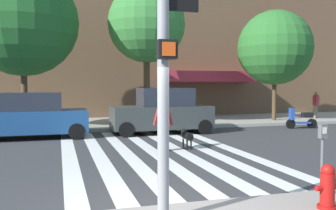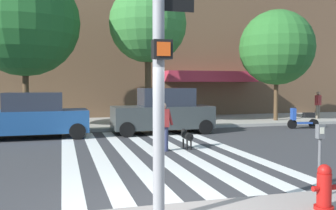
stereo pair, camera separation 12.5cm
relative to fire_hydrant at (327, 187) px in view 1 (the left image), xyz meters
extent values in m
plane|color=#353538|center=(-2.68, 6.77, -0.52)|extent=(160.00, 160.00, 0.00)
cube|color=#9A988E|center=(-2.68, 15.55, -0.45)|extent=(80.00, 6.00, 0.15)
cube|color=silver|center=(-4.01, 6.77, -0.52)|extent=(0.45, 10.96, 0.01)
cube|color=silver|center=(-3.11, 6.77, -0.52)|extent=(0.45, 10.96, 0.01)
cube|color=silver|center=(-2.21, 6.77, -0.52)|extent=(0.45, 10.96, 0.01)
cube|color=silver|center=(-1.31, 6.77, -0.52)|extent=(0.45, 10.96, 0.01)
cube|color=silver|center=(-0.41, 6.77, -0.52)|extent=(0.45, 10.96, 0.01)
cube|color=silver|center=(0.49, 6.77, -0.52)|extent=(0.45, 10.96, 0.01)
cube|color=silver|center=(1.39, 6.77, -0.52)|extent=(0.45, 10.96, 0.01)
cube|color=#B62C41|center=(5.28, 17.95, 2.23)|extent=(6.21, 1.60, 0.70)
cylinder|color=gray|center=(-2.78, 0.27, 2.53)|extent=(0.18, 0.18, 5.80)
cube|color=black|center=(-2.78, 0.07, 2.23)|extent=(0.28, 0.18, 0.28)
cube|color=#E54C14|center=(-2.78, -0.03, 2.23)|extent=(0.20, 0.01, 0.20)
cube|color=black|center=(-2.50, 0.27, 2.93)|extent=(0.56, 0.03, 0.20)
cylinder|color=#A7120F|center=(0.00, 0.00, -0.34)|extent=(0.32, 0.32, 0.06)
cylinder|color=#A7120F|center=(0.00, 0.00, -0.04)|extent=(0.24, 0.24, 0.55)
sphere|color=#A7120F|center=(0.00, 0.00, 0.28)|extent=(0.23, 0.23, 0.23)
cylinder|color=#A7120F|center=(-0.17, 0.00, -0.01)|extent=(0.10, 0.09, 0.09)
cylinder|color=#A7120F|center=(0.17, 0.00, -0.01)|extent=(0.10, 0.09, 0.09)
cylinder|color=#515456|center=(0.36, 0.59, 0.18)|extent=(0.06, 0.06, 1.10)
cube|color=#515456|center=(0.36, 0.59, 0.86)|extent=(0.14, 0.10, 0.26)
cube|color=beige|center=(0.36, 0.54, 0.88)|extent=(0.09, 0.01, 0.12)
cube|color=navy|center=(-5.54, 11.25, 0.19)|extent=(4.81, 2.00, 0.91)
cube|color=#232833|center=(-5.35, 11.25, 1.02)|extent=(2.32, 1.73, 0.75)
cylinder|color=black|center=(-3.62, 10.39, -0.19)|extent=(0.66, 0.23, 0.66)
cylinder|color=black|center=(-3.64, 12.16, -0.19)|extent=(0.66, 0.23, 0.66)
cube|color=#323838|center=(0.19, 11.25, 0.23)|extent=(4.53, 1.84, 1.00)
cube|color=#232833|center=(0.37, 11.25, 1.14)|extent=(2.38, 1.60, 0.82)
cylinder|color=black|center=(-1.58, 10.41, -0.19)|extent=(0.66, 0.22, 0.66)
cylinder|color=black|center=(-1.59, 12.05, -0.19)|extent=(0.66, 0.22, 0.66)
cylinder|color=black|center=(1.97, 10.44, -0.19)|extent=(0.66, 0.22, 0.66)
cylinder|color=black|center=(1.96, 12.08, -0.19)|extent=(0.66, 0.22, 0.66)
cylinder|color=black|center=(6.95, 11.17, -0.28)|extent=(0.49, 0.17, 0.48)
cylinder|color=black|center=(8.09, 11.00, -0.28)|extent=(0.50, 0.21, 0.48)
cube|color=#22469D|center=(7.57, 11.08, -0.23)|extent=(0.84, 0.43, 0.08)
cube|color=black|center=(7.81, 11.04, 0.17)|extent=(0.56, 0.37, 0.24)
cube|color=#22469D|center=(7.00, 11.16, 0.22)|extent=(0.24, 0.31, 0.60)
cylinder|color=black|center=(7.00, 11.16, 0.57)|extent=(0.11, 0.50, 0.04)
cylinder|color=#4C3823|center=(-5.85, 13.78, 1.44)|extent=(0.29, 0.29, 3.63)
sphere|color=#1E5623|center=(-5.85, 13.78, 4.68)|extent=(5.16, 5.16, 5.16)
cylinder|color=#4C3823|center=(0.16, 14.04, 1.69)|extent=(0.33, 0.33, 4.13)
sphere|color=#337533|center=(0.16, 14.04, 4.87)|extent=(4.04, 4.04, 4.04)
cylinder|color=#4C3823|center=(7.75, 13.99, 1.14)|extent=(0.24, 0.24, 3.02)
sphere|color=#286628|center=(7.75, 13.99, 3.83)|extent=(4.30, 4.30, 4.30)
cylinder|color=#282D4C|center=(-1.06, 6.81, -0.11)|extent=(0.16, 0.16, 0.82)
cylinder|color=#282D4C|center=(-0.86, 6.80, -0.11)|extent=(0.16, 0.16, 0.82)
cube|color=maroon|center=(-0.96, 6.80, 0.60)|extent=(0.39, 0.26, 0.60)
cylinder|color=maroon|center=(-1.20, 6.81, 0.63)|extent=(0.23, 0.10, 0.57)
cylinder|color=maroon|center=(-0.72, 6.79, 0.63)|extent=(0.23, 0.10, 0.57)
sphere|color=tan|center=(-0.96, 6.80, 1.01)|extent=(0.23, 0.23, 0.22)
cylinder|color=black|center=(-0.03, 7.07, -0.07)|extent=(0.29, 0.70, 0.26)
sphere|color=black|center=(-0.01, 7.49, 0.03)|extent=(0.21, 0.21, 0.20)
cylinder|color=black|center=(-0.04, 6.63, -0.02)|extent=(0.05, 0.24, 0.16)
cylinder|color=black|center=(-0.08, 7.31, -0.36)|extent=(0.06, 0.06, 0.32)
cylinder|color=black|center=(0.06, 7.31, -0.36)|extent=(0.06, 0.06, 0.32)
cylinder|color=black|center=(-0.11, 6.83, -0.36)|extent=(0.06, 0.06, 0.32)
cylinder|color=black|center=(0.03, 6.83, -0.36)|extent=(0.06, 0.06, 0.32)
cylinder|color=#6B6051|center=(10.77, 14.26, 0.04)|extent=(0.20, 0.20, 0.82)
cylinder|color=#6B6051|center=(10.95, 14.34, 0.04)|extent=(0.20, 0.20, 0.82)
cube|color=maroon|center=(10.86, 14.30, 0.75)|extent=(0.45, 0.38, 0.60)
cylinder|color=maroon|center=(10.64, 14.20, 0.78)|extent=(0.24, 0.18, 0.57)
cylinder|color=maroon|center=(11.08, 14.40, 0.78)|extent=(0.24, 0.18, 0.57)
sphere|color=#936B51|center=(10.86, 14.30, 1.16)|extent=(0.29, 0.29, 0.22)
camera|label=1|loc=(-4.31, -5.21, 1.73)|focal=40.17mm
camera|label=2|loc=(-4.20, -5.24, 1.73)|focal=40.17mm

